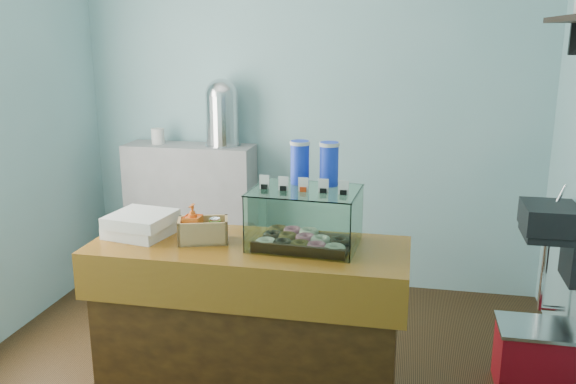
% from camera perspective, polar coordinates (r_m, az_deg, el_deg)
% --- Properties ---
extents(ground, '(3.50, 3.50, 0.00)m').
position_cam_1_polar(ground, '(3.68, -2.42, -16.95)').
color(ground, black).
rests_on(ground, ground).
extents(room_shell, '(3.54, 3.04, 2.82)m').
position_cam_1_polar(room_shell, '(3.15, -2.25, 10.56)').
color(room_shell, '#7AACB2').
rests_on(room_shell, ground).
extents(counter, '(1.60, 0.60, 0.90)m').
position_cam_1_polar(counter, '(3.25, -3.62, -12.33)').
color(counter, '#48290D').
rests_on(counter, ground).
extents(back_shelf, '(1.00, 0.32, 1.10)m').
position_cam_1_polar(back_shelf, '(4.87, -9.00, -2.01)').
color(back_shelf, '#969698').
rests_on(back_shelf, ground).
extents(display_case, '(0.55, 0.42, 0.51)m').
position_cam_1_polar(display_case, '(3.03, 1.69, -1.86)').
color(display_case, black).
rests_on(display_case, counter).
extents(condiment_crate, '(0.28, 0.22, 0.20)m').
position_cam_1_polar(condiment_crate, '(3.12, -8.17, -3.39)').
color(condiment_crate, tan).
rests_on(condiment_crate, counter).
extents(pastry_boxes, '(0.35, 0.36, 0.12)m').
position_cam_1_polar(pastry_boxes, '(3.28, -13.58, -2.94)').
color(pastry_boxes, silver).
rests_on(pastry_boxes, counter).
extents(coffee_urn, '(0.28, 0.28, 0.51)m').
position_cam_1_polar(coffee_urn, '(4.63, -6.18, 7.55)').
color(coffee_urn, silver).
rests_on(coffee_urn, back_shelf).
extents(red_cooler, '(0.43, 0.33, 0.38)m').
position_cam_1_polar(red_cooler, '(3.75, 22.14, -14.13)').
color(red_cooler, '#AF0E1B').
rests_on(red_cooler, ground).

